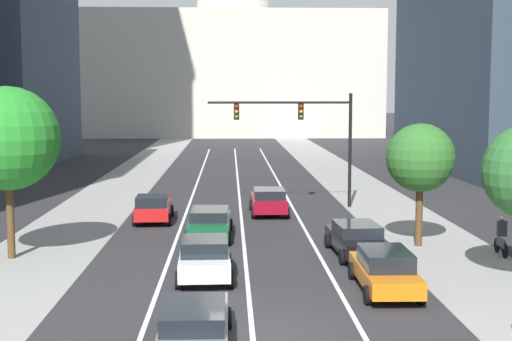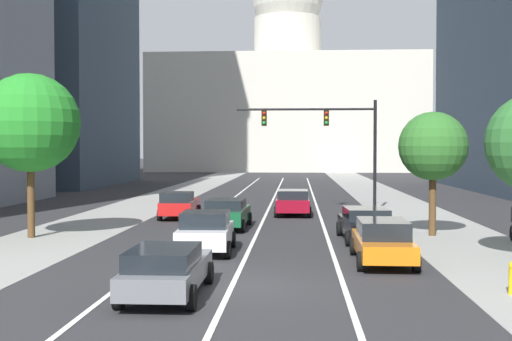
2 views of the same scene
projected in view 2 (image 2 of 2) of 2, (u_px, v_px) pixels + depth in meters
name	position (u px, v px, depth m)	size (l,w,h in m)	color
ground_plane	(276.00, 193.00, 58.67)	(400.00, 400.00, 0.00)	#2B2B2D
sidewalk_left	(166.00, 197.00, 54.23)	(4.90, 130.00, 0.01)	gray
sidewalk_right	(384.00, 198.00, 53.14)	(4.90, 130.00, 0.01)	gray
lane_stripe_left	(221.00, 208.00, 43.90)	(0.16, 90.00, 0.01)	white
lane_stripe_center	(269.00, 208.00, 43.71)	(0.16, 90.00, 0.01)	white
lane_stripe_right	(317.00, 208.00, 43.51)	(0.16, 90.00, 0.01)	white
capitol_building	(287.00, 105.00, 123.74)	(47.47, 29.70, 39.11)	beige
car_black	(366.00, 223.00, 28.23)	(2.29, 4.81, 1.40)	black
car_crimson	(293.00, 202.00, 39.03)	(2.14, 4.31, 1.51)	maroon
car_white	(206.00, 231.00, 24.99)	(2.17, 4.14, 1.56)	silver
car_red	(179.00, 205.00, 37.24)	(2.13, 4.35, 1.53)	red
car_green	(227.00, 213.00, 32.55)	(2.19, 4.81, 1.47)	#14512D
car_gray	(167.00, 269.00, 17.53)	(1.99, 4.75, 1.37)	slate
car_orange	(383.00, 241.00, 22.71)	(2.01, 4.81, 1.49)	orange
traffic_signal_mast	(331.00, 132.00, 41.23)	(8.68, 0.39, 6.92)	black
street_tree_mid_right	(433.00, 147.00, 29.76)	(3.08, 3.08, 5.57)	#51381E
street_tree_near_left	(30.00, 123.00, 29.03)	(4.32, 4.32, 7.20)	#51381E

